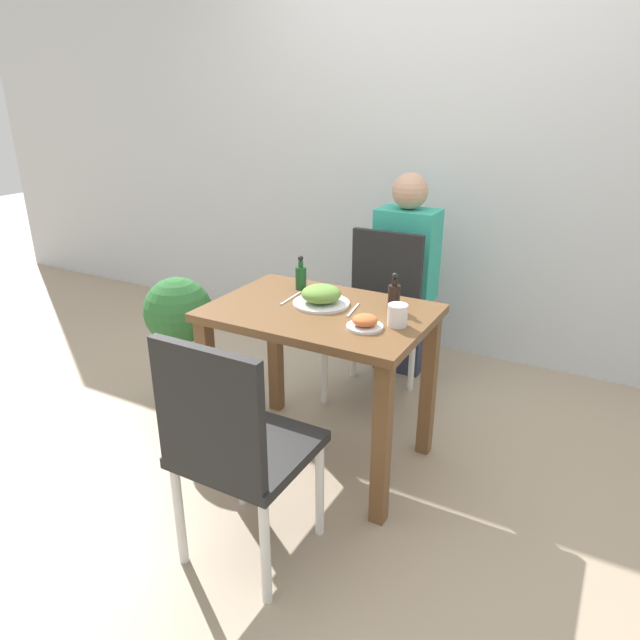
{
  "coord_description": "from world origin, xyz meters",
  "views": [
    {
      "loc": [
        1.08,
        -1.96,
        1.57
      ],
      "look_at": [
        0.0,
        0.0,
        0.68
      ],
      "focal_mm": 32.0,
      "sensor_mm": 36.0,
      "label": 1
    }
  ],
  "objects_px": {
    "chair_far": "(377,307)",
    "condiment_bottle": "(394,296)",
    "drink_cup": "(398,315)",
    "food_plate": "(321,296)",
    "potted_plant_left": "(181,337)",
    "person_figure": "(405,276)",
    "sauce_bottle": "(301,276)",
    "side_plate": "(365,322)",
    "chair_near": "(234,443)"
  },
  "relations": [
    {
      "from": "chair_far",
      "to": "person_figure",
      "type": "relative_size",
      "value": 0.76
    },
    {
      "from": "side_plate",
      "to": "sauce_bottle",
      "type": "xyz_separation_m",
      "value": [
        -0.46,
        0.29,
        0.04
      ]
    },
    {
      "from": "drink_cup",
      "to": "sauce_bottle",
      "type": "relative_size",
      "value": 0.55
    },
    {
      "from": "chair_near",
      "to": "food_plate",
      "type": "height_order",
      "value": "chair_near"
    },
    {
      "from": "condiment_bottle",
      "to": "person_figure",
      "type": "relative_size",
      "value": 0.14
    },
    {
      "from": "food_plate",
      "to": "drink_cup",
      "type": "bearing_deg",
      "value": -10.01
    },
    {
      "from": "chair_far",
      "to": "drink_cup",
      "type": "relative_size",
      "value": 10.23
    },
    {
      "from": "food_plate",
      "to": "condiment_bottle",
      "type": "bearing_deg",
      "value": 18.03
    },
    {
      "from": "chair_far",
      "to": "drink_cup",
      "type": "xyz_separation_m",
      "value": [
        0.39,
        -0.72,
        0.27
      ]
    },
    {
      "from": "condiment_bottle",
      "to": "drink_cup",
      "type": "bearing_deg",
      "value": -63.45
    },
    {
      "from": "sauce_bottle",
      "to": "person_figure",
      "type": "bearing_deg",
      "value": 77.59
    },
    {
      "from": "drink_cup",
      "to": "person_figure",
      "type": "bearing_deg",
      "value": 108.92
    },
    {
      "from": "potted_plant_left",
      "to": "person_figure",
      "type": "xyz_separation_m",
      "value": [
        0.8,
        1.04,
        0.16
      ]
    },
    {
      "from": "food_plate",
      "to": "side_plate",
      "type": "bearing_deg",
      "value": -28.79
    },
    {
      "from": "potted_plant_left",
      "to": "condiment_bottle",
      "type": "bearing_deg",
      "value": 7.1
    },
    {
      "from": "sauce_bottle",
      "to": "potted_plant_left",
      "type": "bearing_deg",
      "value": -163.75
    },
    {
      "from": "food_plate",
      "to": "side_plate",
      "type": "height_order",
      "value": "food_plate"
    },
    {
      "from": "side_plate",
      "to": "condiment_bottle",
      "type": "distance_m",
      "value": 0.25
    },
    {
      "from": "chair_near",
      "to": "drink_cup",
      "type": "bearing_deg",
      "value": -112.85
    },
    {
      "from": "side_plate",
      "to": "condiment_bottle",
      "type": "height_order",
      "value": "condiment_bottle"
    },
    {
      "from": "chair_near",
      "to": "side_plate",
      "type": "xyz_separation_m",
      "value": [
        0.19,
        0.6,
        0.25
      ]
    },
    {
      "from": "food_plate",
      "to": "chair_far",
      "type": "bearing_deg",
      "value": 91.24
    },
    {
      "from": "sauce_bottle",
      "to": "chair_near",
      "type": "bearing_deg",
      "value": -73.37
    },
    {
      "from": "food_plate",
      "to": "potted_plant_left",
      "type": "relative_size",
      "value": 0.33
    },
    {
      "from": "chair_far",
      "to": "drink_cup",
      "type": "height_order",
      "value": "chair_far"
    },
    {
      "from": "person_figure",
      "to": "side_plate",
      "type": "bearing_deg",
      "value": -76.98
    },
    {
      "from": "food_plate",
      "to": "potted_plant_left",
      "type": "height_order",
      "value": "food_plate"
    },
    {
      "from": "sauce_bottle",
      "to": "condiment_bottle",
      "type": "bearing_deg",
      "value": -5.07
    },
    {
      "from": "side_plate",
      "to": "drink_cup",
      "type": "xyz_separation_m",
      "value": [
        0.1,
        0.08,
        0.02
      ]
    },
    {
      "from": "condiment_bottle",
      "to": "person_figure",
      "type": "distance_m",
      "value": 0.97
    },
    {
      "from": "chair_far",
      "to": "condiment_bottle",
      "type": "bearing_deg",
      "value": -61.07
    },
    {
      "from": "sauce_bottle",
      "to": "person_figure",
      "type": "height_order",
      "value": "person_figure"
    },
    {
      "from": "drink_cup",
      "to": "sauce_bottle",
      "type": "height_order",
      "value": "sauce_bottle"
    },
    {
      "from": "chair_far",
      "to": "person_figure",
      "type": "xyz_separation_m",
      "value": [
        0.02,
        0.35,
        0.08
      ]
    },
    {
      "from": "sauce_bottle",
      "to": "potted_plant_left",
      "type": "height_order",
      "value": "sauce_bottle"
    },
    {
      "from": "chair_far",
      "to": "condiment_bottle",
      "type": "xyz_separation_m",
      "value": [
        0.31,
        -0.55,
        0.29
      ]
    },
    {
      "from": "side_plate",
      "to": "sauce_bottle",
      "type": "distance_m",
      "value": 0.54
    },
    {
      "from": "chair_far",
      "to": "side_plate",
      "type": "distance_m",
      "value": 0.89
    },
    {
      "from": "food_plate",
      "to": "drink_cup",
      "type": "height_order",
      "value": "drink_cup"
    },
    {
      "from": "condiment_bottle",
      "to": "potted_plant_left",
      "type": "xyz_separation_m",
      "value": [
        -1.08,
        -0.13,
        -0.36
      ]
    },
    {
      "from": "drink_cup",
      "to": "potted_plant_left",
      "type": "bearing_deg",
      "value": 178.7
    },
    {
      "from": "food_plate",
      "to": "sauce_bottle",
      "type": "distance_m",
      "value": 0.23
    },
    {
      "from": "chair_far",
      "to": "condiment_bottle",
      "type": "height_order",
      "value": "chair_far"
    },
    {
      "from": "sauce_bottle",
      "to": "person_figure",
      "type": "xyz_separation_m",
      "value": [
        0.19,
        0.86,
        -0.21
      ]
    },
    {
      "from": "chair_near",
      "to": "side_plate",
      "type": "relative_size",
      "value": 6.23
    },
    {
      "from": "drink_cup",
      "to": "food_plate",
      "type": "bearing_deg",
      "value": 169.99
    },
    {
      "from": "sauce_bottle",
      "to": "potted_plant_left",
      "type": "relative_size",
      "value": 0.22
    },
    {
      "from": "condiment_bottle",
      "to": "potted_plant_left",
      "type": "relative_size",
      "value": 0.22
    },
    {
      "from": "side_plate",
      "to": "potted_plant_left",
      "type": "distance_m",
      "value": 1.12
    },
    {
      "from": "condiment_bottle",
      "to": "chair_near",
      "type": "bearing_deg",
      "value": -103.84
    }
  ]
}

